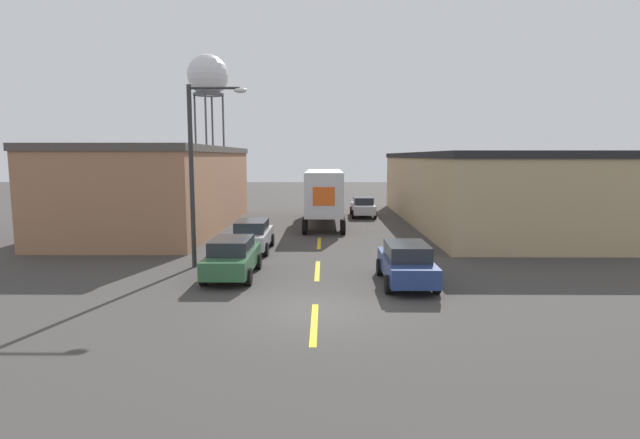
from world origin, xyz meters
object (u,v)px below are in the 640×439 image
semi_truck (324,192)px  parked_car_left_near (232,257)px  parked_car_right_far (363,206)px  water_tower (208,77)px  parked_car_left_far (252,235)px  street_lamp (198,163)px  parked_car_right_near (406,263)px

semi_truck → parked_car_left_near: semi_truck is taller
parked_car_right_far → water_tower: size_ratio=0.23×
parked_car_left_far → parked_car_right_far: bearing=65.3°
water_tower → street_lamp: size_ratio=2.48×
street_lamp → parked_car_right_far: bearing=65.4°
semi_truck → parked_car_left_far: size_ratio=2.67×
parked_car_right_far → parked_car_right_near: bearing=-90.0°
semi_truck → parked_car_right_far: (3.18, 4.40, -1.47)m
water_tower → street_lamp: (11.60, -53.14, -11.80)m
water_tower → semi_truck: bearing=-66.2°
semi_truck → street_lamp: (-5.46, -14.43, 2.31)m
parked_car_right_near → street_lamp: bearing=161.4°
parked_car_left_far → street_lamp: 5.65m
parked_car_right_near → water_tower: 61.58m
parked_car_left_far → parked_car_right_far: same height
parked_car_left_near → water_tower: size_ratio=0.23×
parked_car_left_far → parked_car_right_far: 16.50m
parked_car_right_near → water_tower: (-20.23, 56.04, 15.57)m
parked_car_left_near → parked_car_right_far: (6.90, 20.64, 0.00)m
street_lamp → parked_car_right_near: bearing=-18.6°
semi_truck → water_tower: water_tower is taller
water_tower → street_lamp: water_tower is taller
parked_car_right_far → water_tower: 42.77m
water_tower → street_lamp: 55.65m
semi_truck → parked_car_right_near: semi_truck is taller
parked_car_right_near → parked_car_right_far: bearing=90.0°
parked_car_right_far → parked_car_right_near: same height
semi_truck → parked_car_left_far: bearing=-109.3°
parked_car_left_near → street_lamp: 4.54m
parked_car_left_far → parked_car_left_near: same height
parked_car_left_far → parked_car_right_far: size_ratio=1.00×
parked_car_left_near → parked_car_right_near: same height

